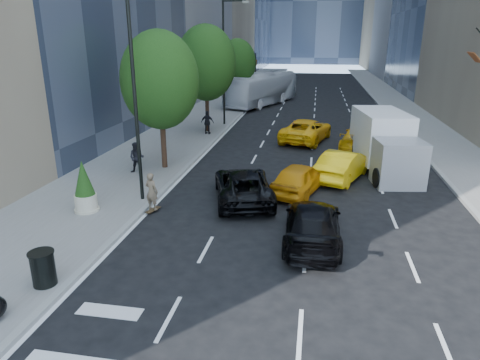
% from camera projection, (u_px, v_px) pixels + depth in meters
% --- Properties ---
extents(ground, '(160.00, 160.00, 0.00)m').
position_uv_depth(ground, '(276.00, 255.00, 14.80)').
color(ground, black).
rests_on(ground, ground).
extents(sidewalk_left, '(6.00, 120.00, 0.15)m').
position_uv_depth(sidewalk_left, '(217.00, 109.00, 44.27)').
color(sidewalk_left, slate).
rests_on(sidewalk_left, ground).
extents(sidewalk_right, '(4.00, 120.00, 0.15)m').
position_uv_depth(sidewalk_right, '(409.00, 115.00, 41.14)').
color(sidewalk_right, slate).
rests_on(sidewalk_right, ground).
extents(lamp_near, '(2.13, 0.22, 10.00)m').
position_uv_depth(lamp_near, '(137.00, 72.00, 17.73)').
color(lamp_near, black).
rests_on(lamp_near, sidewalk_left).
extents(lamp_far, '(2.13, 0.22, 10.00)m').
position_uv_depth(lamp_far, '(226.00, 55.00, 34.54)').
color(lamp_far, black).
rests_on(lamp_far, sidewalk_left).
extents(tree_near, '(4.20, 4.20, 7.46)m').
position_uv_depth(tree_near, '(160.00, 80.00, 22.81)').
color(tree_near, black).
rests_on(tree_near, sidewalk_left).
extents(tree_mid, '(4.50, 4.50, 7.99)m').
position_uv_depth(tree_mid, '(206.00, 63.00, 32.04)').
color(tree_mid, black).
rests_on(tree_mid, sidewalk_left).
extents(tree_far, '(3.90, 3.90, 6.92)m').
position_uv_depth(tree_far, '(237.00, 63.00, 44.40)').
color(tree_far, black).
rests_on(tree_far, sidewalk_left).
extents(traffic_signal, '(2.48, 0.53, 5.20)m').
position_uv_depth(traffic_signal, '(256.00, 63.00, 51.86)').
color(traffic_signal, black).
rests_on(traffic_signal, sidewalk_left).
extents(skateboarder, '(0.69, 0.55, 1.65)m').
position_uv_depth(skateboarder, '(152.00, 194.00, 18.19)').
color(skateboarder, brown).
rests_on(skateboarder, ground).
extents(black_sedan_lincoln, '(3.71, 5.73, 1.47)m').
position_uv_depth(black_sedan_lincoln, '(243.00, 185.00, 19.56)').
color(black_sedan_lincoln, black).
rests_on(black_sedan_lincoln, ground).
extents(black_sedan_mercedes, '(2.07, 4.99, 1.44)m').
position_uv_depth(black_sedan_mercedes, '(313.00, 224.00, 15.54)').
color(black_sedan_mercedes, black).
rests_on(black_sedan_mercedes, ground).
extents(taxi_a, '(2.97, 4.63, 1.47)m').
position_uv_depth(taxi_a, '(299.00, 178.00, 20.55)').
color(taxi_a, orange).
rests_on(taxi_a, ground).
extents(taxi_b, '(3.27, 4.98, 1.55)m').
position_uv_depth(taxi_b, '(343.00, 165.00, 22.51)').
color(taxi_b, yellow).
rests_on(taxi_b, ground).
extents(taxi_c, '(4.02, 6.26, 1.61)m').
position_uv_depth(taxi_c, '(306.00, 130.00, 30.78)').
color(taxi_c, '#FFB80D').
rests_on(taxi_c, ground).
extents(taxi_d, '(3.54, 6.06, 1.65)m').
position_uv_depth(taxi_d, '(362.00, 138.00, 28.32)').
color(taxi_d, '#F5B20C').
rests_on(taxi_d, ground).
extents(city_bus, '(6.88, 12.77, 3.48)m').
position_uv_depth(city_bus, '(263.00, 89.00, 47.12)').
color(city_bus, white).
rests_on(city_bus, ground).
extents(box_truck, '(3.42, 7.00, 3.21)m').
position_uv_depth(box_truck, '(385.00, 142.00, 23.67)').
color(box_truck, white).
rests_on(box_truck, ground).
extents(pedestrian_a, '(0.85, 0.68, 1.69)m').
position_uv_depth(pedestrian_a, '(137.00, 158.00, 23.02)').
color(pedestrian_a, black).
rests_on(pedestrian_a, sidewalk_left).
extents(pedestrian_b, '(1.08, 0.57, 1.76)m').
position_uv_depth(pedestrian_b, '(208.00, 122.00, 32.37)').
color(pedestrian_b, black).
rests_on(pedestrian_b, sidewalk_left).
extents(trash_can, '(0.69, 0.69, 1.03)m').
position_uv_depth(trash_can, '(43.00, 269.00, 12.63)').
color(trash_can, black).
rests_on(trash_can, sidewalk_left).
extents(planter_shrub, '(0.93, 0.93, 2.22)m').
position_uv_depth(planter_shrub, '(84.00, 187.00, 17.86)').
color(planter_shrub, beige).
rests_on(planter_shrub, sidewalk_left).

